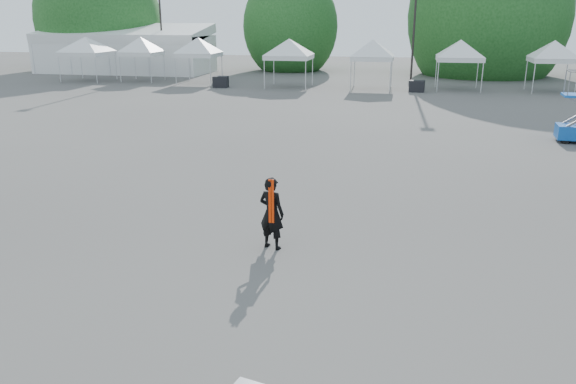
# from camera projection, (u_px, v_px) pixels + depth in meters

# --- Properties ---
(ground) EXTENTS (120.00, 120.00, 0.00)m
(ground) POSITION_uv_depth(u_px,v_px,m) (284.00, 225.00, 13.49)
(ground) COLOR #474442
(ground) RESTS_ON ground
(marquee) EXTENTS (15.00, 6.25, 4.23)m
(marquee) POSITION_uv_depth(u_px,v_px,m) (125.00, 50.00, 49.89)
(marquee) COLOR white
(marquee) RESTS_ON ground
(light_pole_west) EXTENTS (0.60, 0.25, 10.30)m
(light_pole_west) POSITION_uv_depth(u_px,v_px,m) (160.00, 4.00, 47.04)
(light_pole_west) COLOR black
(light_pole_west) RESTS_ON ground
(light_pole_east) EXTENTS (0.60, 0.25, 9.80)m
(light_pole_east) POSITION_uv_depth(u_px,v_px,m) (415.00, 6.00, 41.16)
(light_pole_east) COLOR black
(light_pole_east) RESTS_ON ground
(tree_far_w) EXTENTS (4.80, 4.80, 7.30)m
(tree_far_w) POSITION_uv_depth(u_px,v_px,m) (99.00, 19.00, 52.70)
(tree_far_w) COLOR #382314
(tree_far_w) RESTS_ON ground
(tree_mid_w) EXTENTS (4.16, 4.16, 6.33)m
(tree_mid_w) POSITION_uv_depth(u_px,v_px,m) (291.00, 26.00, 51.25)
(tree_mid_w) COLOR #382314
(tree_mid_w) RESTS_ON ground
(tree_mid_e) EXTENTS (5.12, 5.12, 7.79)m
(tree_mid_e) POSITION_uv_depth(u_px,v_px,m) (488.00, 16.00, 46.73)
(tree_mid_e) COLOR #382314
(tree_mid_e) RESTS_ON ground
(tent_a) EXTENTS (4.56, 4.56, 3.88)m
(tent_a) POSITION_uv_depth(u_px,v_px,m) (86.00, 40.00, 42.80)
(tent_a) COLOR silver
(tent_a) RESTS_ON ground
(tent_b) EXTENTS (3.80, 3.80, 3.88)m
(tent_b) POSITION_uv_depth(u_px,v_px,m) (141.00, 40.00, 42.71)
(tent_b) COLOR silver
(tent_b) RESTS_ON ground
(tent_c) EXTENTS (4.07, 4.07, 3.88)m
(tent_c) POSITION_uv_depth(u_px,v_px,m) (198.00, 41.00, 41.35)
(tent_c) COLOR silver
(tent_c) RESTS_ON ground
(tent_d) EXTENTS (4.36, 4.36, 3.88)m
(tent_d) POSITION_uv_depth(u_px,v_px,m) (289.00, 43.00, 39.02)
(tent_d) COLOR silver
(tent_d) RESTS_ON ground
(tent_e) EXTENTS (3.99, 3.99, 3.88)m
(tent_e) POSITION_uv_depth(u_px,v_px,m) (373.00, 43.00, 37.99)
(tent_e) COLOR silver
(tent_e) RESTS_ON ground
(tent_f) EXTENTS (4.24, 4.24, 3.88)m
(tent_f) POSITION_uv_depth(u_px,v_px,m) (461.00, 44.00, 37.40)
(tent_f) COLOR silver
(tent_f) RESTS_ON ground
(tent_g) EXTENTS (3.92, 3.92, 3.88)m
(tent_g) POSITION_uv_depth(u_px,v_px,m) (555.00, 45.00, 36.39)
(tent_g) COLOR silver
(tent_g) RESTS_ON ground
(man) EXTENTS (0.67, 0.55, 1.59)m
(man) POSITION_uv_depth(u_px,v_px,m) (272.00, 213.00, 11.91)
(man) COLOR black
(man) RESTS_ON ground
(crate_west) EXTENTS (1.06, 0.86, 0.78)m
(crate_west) POSITION_uv_depth(u_px,v_px,m) (221.00, 82.00, 39.53)
(crate_west) COLOR black
(crate_west) RESTS_ON ground
(crate_mid) EXTENTS (1.05, 0.86, 0.75)m
(crate_mid) POSITION_uv_depth(u_px,v_px,m) (417.00, 86.00, 37.21)
(crate_mid) COLOR black
(crate_mid) RESTS_ON ground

